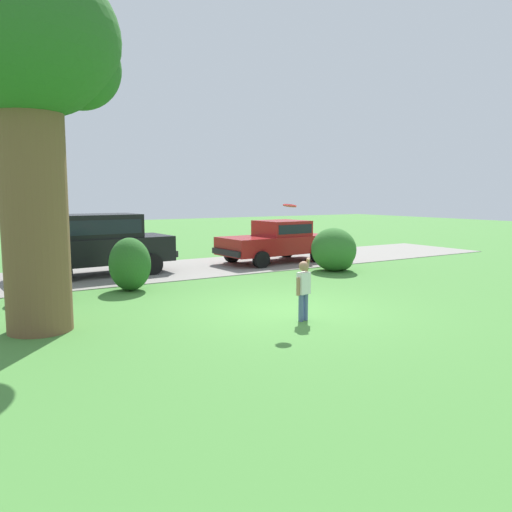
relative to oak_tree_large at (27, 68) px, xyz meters
name	(u,v)px	position (x,y,z in m)	size (l,w,h in m)	color
ground_plane	(285,310)	(4.86, -1.12, -4.77)	(80.00, 80.00, 0.00)	#478438
driveway_strip	(166,270)	(4.86, 5.75, -4.76)	(28.00, 4.40, 0.02)	gray
oak_tree_large	(27,68)	(0.00, 0.00, 0.00)	(3.29, 3.29, 6.65)	brown
shrub_near_tree	(42,273)	(0.52, 2.91, -4.13)	(1.04, 0.89, 1.27)	#1E511C
shrub_centre_left	(130,264)	(2.70, 2.92, -4.07)	(1.09, 1.18, 1.40)	#286023
shrub_centre	(334,251)	(9.57, 2.70, -4.09)	(1.40, 1.62, 1.43)	#33702B
parked_sedan	(277,240)	(9.16, 5.47, -3.92)	(4.49, 2.27, 1.56)	maroon
parked_suv	(97,241)	(2.65, 5.91, -3.69)	(4.78, 2.26, 1.92)	black
child_thrower	(303,286)	(4.60, -2.11, -4.05)	(0.43, 0.32, 1.29)	#4C608C
frisbee	(290,206)	(4.51, -1.75, -2.46)	(0.28, 0.28, 0.09)	red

